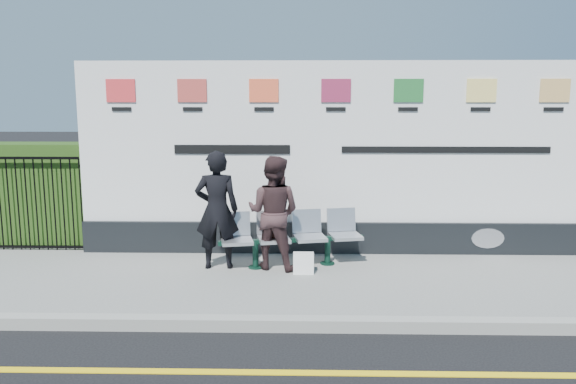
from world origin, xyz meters
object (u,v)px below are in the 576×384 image
Objects in this scene: billboard at (335,171)px; woman_right at (273,212)px; woman_left at (217,210)px; bench at (292,251)px.

billboard reaches higher than woman_right.
billboard is 2.00m from woman_left.
billboard is 4.90× the size of woman_right.
billboard is 1.37m from woman_right.
bench is at bearing 179.93° from woman_left.
woman_right is (0.81, 0.02, -0.04)m from woman_left.
billboard is 4.69× the size of woman_left.
billboard reaches higher than woman_left.
woman_left is (-1.73, -0.90, -0.45)m from billboard.
woman_left is 0.81m from woman_right.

